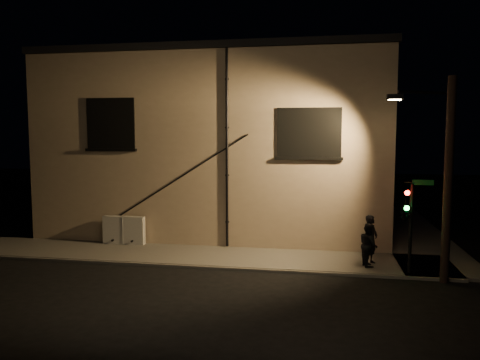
% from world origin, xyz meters
% --- Properties ---
extents(ground, '(90.00, 90.00, 0.00)m').
position_xyz_m(ground, '(0.00, 0.00, 0.00)').
color(ground, black).
extents(sidewalk, '(21.00, 16.00, 0.12)m').
position_xyz_m(sidewalk, '(1.22, 4.39, 0.06)').
color(sidewalk, '#5B5752').
rests_on(sidewalk, ground).
extents(building, '(16.20, 12.23, 8.80)m').
position_xyz_m(building, '(-3.00, 8.99, 4.40)').
color(building, tan).
rests_on(building, ground).
extents(utility_cabinet, '(1.87, 0.31, 1.23)m').
position_xyz_m(utility_cabinet, '(-6.38, 2.70, 0.73)').
color(utility_cabinet, '#BBB7B2').
rests_on(utility_cabinet, sidewalk).
extents(pedestrian_a, '(0.72, 0.80, 1.82)m').
position_xyz_m(pedestrian_a, '(3.97, 1.28, 1.03)').
color(pedestrian_a, black).
rests_on(pedestrian_a, sidewalk).
extents(pedestrian_b, '(0.77, 0.89, 1.58)m').
position_xyz_m(pedestrian_b, '(3.86, 0.97, 0.91)').
color(pedestrian_b, black).
rests_on(pedestrian_b, sidewalk).
extents(traffic_signal, '(1.26, 1.92, 3.26)m').
position_xyz_m(traffic_signal, '(4.98, 0.19, 2.30)').
color(traffic_signal, black).
rests_on(traffic_signal, sidewalk).
extents(streetlamp_pole, '(2.02, 1.38, 6.79)m').
position_xyz_m(streetlamp_pole, '(6.10, -0.11, 3.63)').
color(streetlamp_pole, black).
rests_on(streetlamp_pole, ground).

